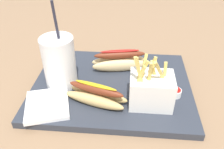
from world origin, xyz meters
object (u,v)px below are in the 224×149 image
object	(u,v)px
hot_dog_1	(120,61)
ketchup_cup_2	(63,59)
hot_dog_2	(96,95)
ketchup_cup_1	(175,92)
fries_basket	(151,89)
soda_cup	(59,62)
napkin_stack	(47,105)

from	to	relation	value
hot_dog_1	ketchup_cup_2	size ratio (longest dim) A/B	5.51
hot_dog_2	ketchup_cup_1	size ratio (longest dim) A/B	5.44
fries_basket	hot_dog_2	size ratio (longest dim) A/B	0.87
soda_cup	fries_basket	xyz separation A→B (m)	(0.25, -0.06, -0.03)
hot_dog_2	hot_dog_1	bearing A→B (deg)	72.39
soda_cup	ketchup_cup_1	xyz separation A→B (m)	(0.32, -0.03, -0.06)
fries_basket	napkin_stack	size ratio (longest dim) A/B	1.26
fries_basket	ketchup_cup_1	bearing A→B (deg)	25.55
ketchup_cup_2	napkin_stack	world-z (taller)	ketchup_cup_2
fries_basket	ketchup_cup_1	xyz separation A→B (m)	(0.07, 0.03, -0.03)
hot_dog_2	ketchup_cup_1	distance (m)	0.22
hot_dog_1	ketchup_cup_1	size ratio (longest dim) A/B	5.64
ketchup_cup_1	soda_cup	bearing A→B (deg)	174.73
hot_dog_1	hot_dog_2	bearing A→B (deg)	-107.61
hot_dog_2	ketchup_cup_1	bearing A→B (deg)	11.20
napkin_stack	hot_dog_2	bearing A→B (deg)	13.54
soda_cup	ketchup_cup_1	size ratio (longest dim) A/B	7.67
soda_cup	ketchup_cup_1	bearing A→B (deg)	-5.27
fries_basket	ketchup_cup_1	distance (m)	0.08
fries_basket	hot_dog_1	distance (m)	0.18
ketchup_cup_1	fries_basket	bearing A→B (deg)	-154.45
fries_basket	hot_dog_2	world-z (taller)	fries_basket
hot_dog_2	fries_basket	bearing A→B (deg)	3.28
hot_dog_2	ketchup_cup_2	xyz separation A→B (m)	(-0.14, 0.19, -0.01)
fries_basket	ketchup_cup_2	world-z (taller)	fries_basket
soda_cup	ketchup_cup_2	size ratio (longest dim) A/B	7.49
soda_cup	ketchup_cup_2	world-z (taller)	soda_cup
fries_basket	napkin_stack	xyz separation A→B (m)	(-0.26, -0.04, -0.04)
fries_basket	ketchup_cup_2	bearing A→B (deg)	147.24
hot_dog_1	hot_dog_2	world-z (taller)	hot_dog_1
fries_basket	ketchup_cup_1	world-z (taller)	fries_basket
fries_basket	ketchup_cup_2	xyz separation A→B (m)	(-0.28, 0.18, -0.03)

